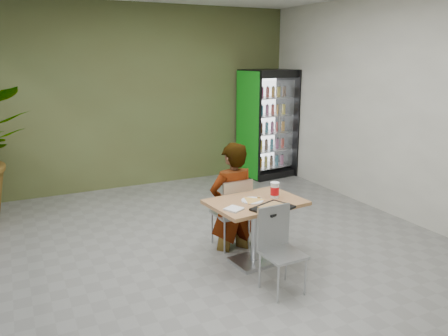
{
  "coord_description": "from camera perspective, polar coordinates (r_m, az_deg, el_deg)",
  "views": [
    {
      "loc": [
        -1.99,
        -4.13,
        2.32
      ],
      "look_at": [
        0.26,
        0.45,
        1.0
      ],
      "focal_mm": 35.0,
      "sensor_mm": 36.0,
      "label": 1
    }
  ],
  "objects": [
    {
      "name": "dining_table",
      "position": [
        4.96,
        4.13,
        -6.62
      ],
      "size": [
        1.09,
        0.81,
        0.75
      ],
      "rotation": [
        0.0,
        0.0,
        0.1
      ],
      "color": "#B47B4D",
      "rests_on": "ground"
    },
    {
      "name": "ground",
      "position": [
        5.14,
        -0.42,
        -12.34
      ],
      "size": [
        7.0,
        7.0,
        0.0
      ],
      "primitive_type": "plane",
      "color": "gray",
      "rests_on": "ground"
    },
    {
      "name": "cafeteria_tray",
      "position": [
        4.64,
        6.39,
        -5.23
      ],
      "size": [
        0.5,
        0.43,
        0.02
      ],
      "primitive_type": "cube",
      "rotation": [
        0.0,
        0.0,
        0.35
      ],
      "color": "black",
      "rests_on": "dining_table"
    },
    {
      "name": "room_envelope",
      "position": [
        4.65,
        -0.46,
        5.56
      ],
      "size": [
        6.0,
        7.0,
        3.2
      ],
      "primitive_type": null,
      "color": "silver",
      "rests_on": "ground"
    },
    {
      "name": "soda_cup",
      "position": [
        4.99,
        6.65,
        -2.9
      ],
      "size": [
        0.1,
        0.1,
        0.18
      ],
      "color": "white",
      "rests_on": "dining_table"
    },
    {
      "name": "seated_woman",
      "position": [
        5.35,
        1.07,
        -5.22
      ],
      "size": [
        0.61,
        0.4,
        1.63
      ],
      "primitive_type": "imported",
      "rotation": [
        0.0,
        0.0,
        3.17
      ],
      "color": "black",
      "rests_on": "ground"
    },
    {
      "name": "chair_near",
      "position": [
        4.48,
        7.07,
        -9.57
      ],
      "size": [
        0.39,
        0.4,
        0.86
      ],
      "rotation": [
        0.0,
        0.0,
        0.03
      ],
      "color": "#A5A8A9",
      "rests_on": "ground"
    },
    {
      "name": "beverage_fridge",
      "position": [
        8.59,
        5.78,
        5.78
      ],
      "size": [
        1.02,
        0.83,
        2.06
      ],
      "rotation": [
        0.0,
        0.0,
        0.12
      ],
      "color": "black",
      "rests_on": "ground"
    },
    {
      "name": "pizza_plate",
      "position": [
        4.87,
        3.73,
        -4.15
      ],
      "size": [
        0.33,
        0.25,
        0.03
      ],
      "color": "white",
      "rests_on": "dining_table"
    },
    {
      "name": "napkin_stack",
      "position": [
        4.59,
        1.31,
        -5.38
      ],
      "size": [
        0.22,
        0.22,
        0.02
      ],
      "primitive_type": "cube",
      "rotation": [
        0.0,
        0.0,
        0.45
      ],
      "color": "white",
      "rests_on": "dining_table"
    },
    {
      "name": "chair_far",
      "position": [
        5.32,
        1.31,
        -5.29
      ],
      "size": [
        0.4,
        0.41,
        0.89
      ],
      "rotation": [
        0.0,
        0.0,
        3.17
      ],
      "color": "#A5A8A9",
      "rests_on": "ground"
    }
  ]
}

